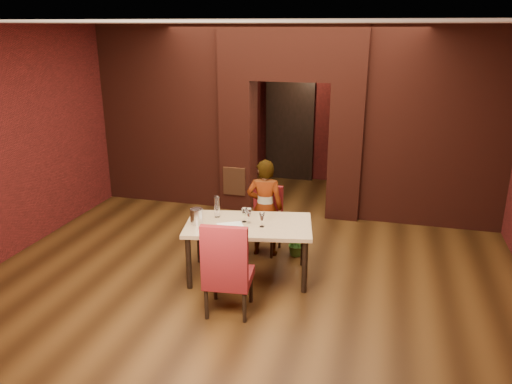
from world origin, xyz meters
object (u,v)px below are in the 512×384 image
wine_glass_c (262,220)px  water_bottle (217,206)px  dining_table (249,250)px  chair_near (229,266)px  wine_bucket (197,216)px  potted_plant (297,243)px  wine_glass_b (249,216)px  chair_far (264,220)px  person_seated (265,208)px  wine_glass_a (244,215)px

wine_glass_c → water_bottle: size_ratio=0.63×
dining_table → chair_near: chair_near is taller
chair_near → wine_bucket: (-0.65, 0.69, 0.28)m
dining_table → potted_plant: bearing=47.4°
potted_plant → dining_table: bearing=-121.7°
wine_glass_b → wine_bucket: 0.67m
chair_far → person_seated: size_ratio=0.68×
wine_bucket → chair_near: bearing=-46.8°
wine_glass_a → dining_table: bearing=-28.0°
wine_glass_b → wine_glass_c: bearing=-23.3°
chair_far → water_bottle: size_ratio=3.24×
wine_glass_b → wine_bucket: bearing=-162.7°
wine_glass_b → chair_near: bearing=-89.1°
chair_near → wine_glass_c: 0.87m
chair_far → wine_bucket: bearing=-117.5°
dining_table → water_bottle: 0.71m
chair_near → potted_plant: 1.77m
wine_glass_a → wine_glass_b: (0.06, -0.01, 0.00)m
chair_far → wine_glass_b: 0.86m
dining_table → chair_far: bearing=79.0°
wine_bucket → water_bottle: size_ratio=0.67×
wine_glass_b → chair_far: bearing=89.4°
dining_table → wine_glass_a: wine_glass_a is taller
person_seated → wine_glass_c: person_seated is taller
person_seated → wine_glass_a: person_seated is taller
wine_glass_a → potted_plant: (0.56, 0.76, -0.66)m
dining_table → wine_glass_b: bearing=91.8°
dining_table → chair_near: (0.01, -0.87, 0.20)m
dining_table → wine_bucket: wine_bucket is taller
wine_glass_b → water_bottle: water_bottle is taller
dining_table → person_seated: 0.80m
potted_plant → wine_glass_a: bearing=-126.6°
water_bottle → potted_plant: bearing=35.3°
wine_glass_a → wine_glass_b: bearing=-9.8°
person_seated → wine_bucket: (-0.68, -0.90, 0.14)m
chair_far → potted_plant: 0.57m
chair_far → wine_glass_a: bearing=-89.5°
dining_table → wine_glass_c: bearing=-27.9°
chair_near → wine_glass_b: bearing=-95.1°
water_bottle → chair_near: bearing=-64.3°
person_seated → potted_plant: bearing=-177.8°
wine_glass_a → water_bottle: (-0.40, 0.08, 0.06)m
chair_far → chair_near: (0.01, -1.67, 0.09)m
dining_table → chair_near: size_ratio=1.40×
wine_glass_c → potted_plant: bearing=70.6°
wine_glass_c → wine_bucket: wine_bucket is taller
person_seated → wine_glass_b: size_ratio=7.35×
dining_table → chair_near: 0.89m
chair_near → water_bottle: bearing=-70.3°
dining_table → chair_far: 0.81m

